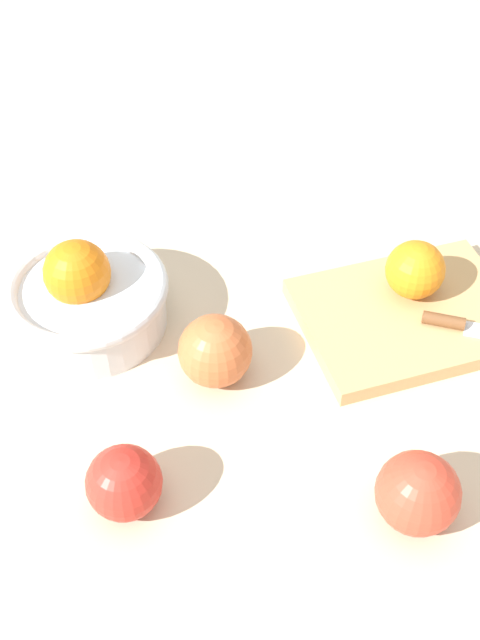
# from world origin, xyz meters

# --- Properties ---
(ground_plane) EXTENTS (2.40, 2.40, 0.00)m
(ground_plane) POSITION_xyz_m (0.00, 0.00, 0.00)
(ground_plane) COLOR beige
(bowl) EXTENTS (0.18, 0.18, 0.11)m
(bowl) POSITION_xyz_m (-0.17, 0.12, 0.04)
(bowl) COLOR silver
(bowl) RESTS_ON ground_plane
(cutting_board) EXTENTS (0.25, 0.19, 0.02)m
(cutting_board) POSITION_xyz_m (0.16, -0.01, 0.01)
(cutting_board) COLOR tan
(cutting_board) RESTS_ON ground_plane
(orange_on_board) EXTENTS (0.07, 0.07, 0.07)m
(orange_on_board) POSITION_xyz_m (0.17, 0.02, 0.05)
(orange_on_board) COLOR orange
(orange_on_board) RESTS_ON cutting_board
(knife) EXTENTS (0.14, 0.11, 0.01)m
(knife) POSITION_xyz_m (0.21, -0.06, 0.02)
(knife) COLOR silver
(knife) RESTS_ON cutting_board
(apple_front_left) EXTENTS (0.07, 0.07, 0.07)m
(apple_front_left) POSITION_xyz_m (-0.20, -0.11, 0.03)
(apple_front_left) COLOR red
(apple_front_left) RESTS_ON ground_plane
(apple_front_right) EXTENTS (0.08, 0.08, 0.08)m
(apple_front_right) POSITION_xyz_m (0.04, -0.22, 0.04)
(apple_front_right) COLOR #D6422D
(apple_front_right) RESTS_ON ground_plane
(apple_mid_left) EXTENTS (0.08, 0.08, 0.08)m
(apple_mid_left) POSITION_xyz_m (-0.07, -0.00, 0.04)
(apple_mid_left) COLOR #CC6638
(apple_mid_left) RESTS_ON ground_plane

